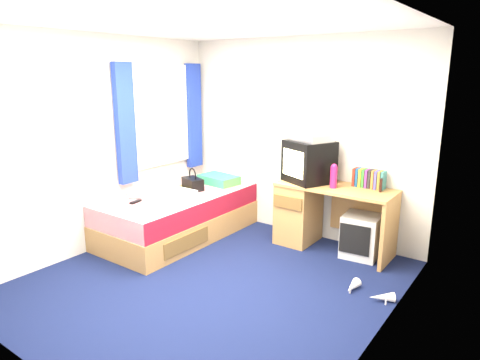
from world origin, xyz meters
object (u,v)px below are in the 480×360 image
Objects in this scene: crt_tv at (309,161)px; magazine at (181,188)px; colour_swatch_fan at (156,204)px; handbag at (193,183)px; white_heels at (367,292)px; water_bottle at (137,195)px; desk at (313,211)px; bed at (179,215)px; remote_control at (136,202)px; vcr at (310,137)px; pillow at (219,180)px; picture_frame at (381,185)px; aerosol_can at (324,176)px; storage_cube at (361,236)px; towel at (180,195)px; pink_water_bottle at (334,177)px.

magazine is at bearing -135.57° from crt_tv.
handbag is at bearing 97.57° from colour_swatch_fan.
magazine is at bearing 173.91° from white_heels.
water_bottle reaches higher than colour_swatch_fan.
desk is at bearing 33.90° from water_bottle.
bed is 7.14× the size of magazine.
remote_control is 0.36× the size of white_heels.
crt_tv is at bearing -92.29° from vcr.
handbag is 1.70× the size of water_bottle.
magazine is 1.40× the size of water_bottle.
desk reaches higher than water_bottle.
pillow is 0.54m from magazine.
pillow is 2.13m from picture_frame.
aerosol_can reaches higher than colour_swatch_fan.
water_bottle reaches higher than storage_cube.
vcr is 1.64m from towel.
water_bottle is at bearing 173.48° from colour_swatch_fan.
pillow is 1.15m from colour_swatch_fan.
pink_water_bottle reaches higher than magazine.
pink_water_bottle is 0.85× the size of magazine.
handbag is 2.51m from white_heels.
picture_frame is 2.25m from towel.
desk reaches higher than storage_cube.
vcr reaches higher than desk.
remote_control is at bearing -45.90° from water_bottle.
picture_frame is (0.14, 0.10, 0.58)m from storage_cube.
vcr is 2.54× the size of aerosol_can.
remote_control is at bearing -160.60° from picture_frame.
pink_water_bottle is 0.21m from aerosol_can.
towel is 0.31m from colour_swatch_fan.
picture_frame is at bearing 4.03° from pillow.
colour_swatch_fan is at bearing -145.52° from pink_water_bottle.
desk is 5.91× the size of colour_swatch_fan.
vcr is 2.13m from water_bottle.
picture_frame is at bearing 20.59° from remote_control.
aerosol_can is 2.18m from remote_control.
desk is 0.54m from pink_water_bottle.
colour_swatch_fan is at bearing -112.28° from crt_tv.
handbag is 0.17m from magazine.
aerosol_can reaches higher than magazine.
pillow reaches higher than water_bottle.
storage_cube is 1.05× the size of vcr.
magazine is at bearing -137.74° from vcr.
aerosol_can is (0.19, 0.04, -0.15)m from crt_tv.
pillow is at bearing 72.33° from water_bottle.
crt_tv is 1.37× the size of vcr.
pillow is 0.43m from handbag.
vcr is 3.24× the size of picture_frame.
crt_tv is 0.84m from picture_frame.
towel is at bearing -159.99° from storage_cube.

